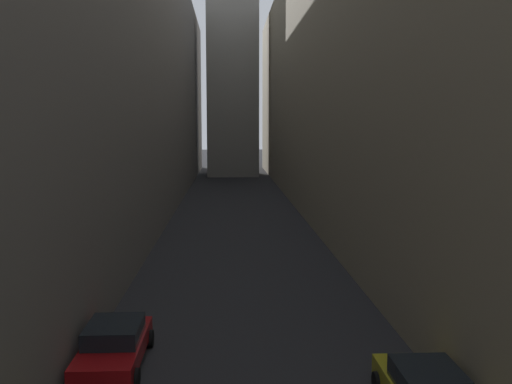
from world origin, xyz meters
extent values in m
plane|color=#232326|center=(0.00, 48.00, 0.00)|extent=(264.00, 264.00, 0.00)
cube|color=slate|center=(-13.18, 50.00, 12.11)|extent=(15.35, 108.00, 24.23)
cube|color=gray|center=(13.38, 50.00, 12.18)|extent=(15.77, 108.00, 24.37)
cube|color=maroon|center=(-4.40, 19.78, 0.58)|extent=(1.82, 4.47, 0.56)
cube|color=black|center=(-4.40, 19.86, 1.13)|extent=(1.68, 2.09, 0.55)
cylinder|color=black|center=(-5.31, 21.30, 0.30)|extent=(0.22, 0.60, 0.60)
cylinder|color=black|center=(-3.49, 21.30, 0.30)|extent=(0.22, 0.60, 0.60)
cylinder|color=black|center=(-5.31, 18.26, 0.30)|extent=(0.22, 0.60, 0.60)
cylinder|color=black|center=(-3.49, 18.26, 0.30)|extent=(0.22, 0.60, 0.60)
cube|color=black|center=(4.40, 16.08, 1.16)|extent=(1.61, 1.86, 0.57)
cylinder|color=black|center=(3.52, 17.64, 0.31)|extent=(0.22, 0.61, 0.61)
cylinder|color=black|center=(5.28, 17.64, 0.31)|extent=(0.22, 0.61, 0.61)
camera|label=1|loc=(-0.73, 2.61, 7.65)|focal=39.04mm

